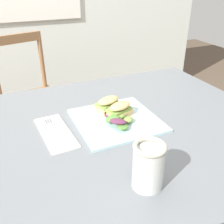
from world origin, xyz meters
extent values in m
cube|color=slate|center=(0.06, -0.04, 0.72)|extent=(1.24, 0.93, 0.03)
cube|color=#2D2D33|center=(0.61, 0.35, 0.35)|extent=(0.07, 0.07, 0.71)
cylinder|color=#8E6642|center=(-0.20, 0.72, 0.21)|extent=(0.03, 0.03, 0.43)
cylinder|color=#8E6642|center=(0.13, 0.81, 0.21)|extent=(0.03, 0.03, 0.43)
cylinder|color=#8E6642|center=(-0.29, 1.05, 0.21)|extent=(0.03, 0.03, 0.43)
cylinder|color=#8E6642|center=(0.03, 1.14, 0.21)|extent=(0.03, 0.03, 0.43)
cube|color=#8E6642|center=(-0.08, 0.93, 0.44)|extent=(0.49, 0.49, 0.02)
cylinder|color=#8E6642|center=(0.03, 1.15, 0.66)|extent=(0.03, 0.03, 0.42)
cube|color=#8E6642|center=(-0.13, 1.10, 0.84)|extent=(0.35, 0.13, 0.06)
cube|color=silver|center=(0.10, -0.01, 0.74)|extent=(0.29, 0.29, 0.01)
cube|color=#DBB270|center=(0.12, 0.00, 0.76)|extent=(0.10, 0.08, 0.02)
cube|color=#84A84C|center=(0.12, 0.01, 0.78)|extent=(0.10, 0.09, 0.01)
ellipsoid|color=#DBB270|center=(0.12, 0.00, 0.79)|extent=(0.11, 0.08, 0.02)
cube|color=#DBB270|center=(0.10, 0.06, 0.76)|extent=(0.10, 0.08, 0.02)
cube|color=#84A84C|center=(0.10, 0.07, 0.78)|extent=(0.10, 0.09, 0.01)
ellipsoid|color=#DBB270|center=(0.10, 0.06, 0.79)|extent=(0.11, 0.08, 0.02)
ellipsoid|color=#84A84C|center=(0.08, -0.02, 0.76)|extent=(0.05, 0.04, 0.01)
ellipsoid|color=#518438|center=(0.09, -0.09, 0.76)|extent=(0.05, 0.05, 0.01)
ellipsoid|color=#518438|center=(0.07, -0.03, 0.77)|extent=(0.05, 0.04, 0.02)
ellipsoid|color=#84A84C|center=(0.12, -0.02, 0.76)|extent=(0.05, 0.06, 0.01)
ellipsoid|color=#602D47|center=(0.08, -0.07, 0.78)|extent=(0.07, 0.06, 0.02)
ellipsoid|color=#602D47|center=(0.09, 0.00, 0.76)|extent=(0.06, 0.06, 0.02)
ellipsoid|color=#84A84C|center=(0.13, -0.06, 0.76)|extent=(0.05, 0.05, 0.02)
ellipsoid|color=#84A84C|center=(0.11, -0.03, 0.77)|extent=(0.06, 0.05, 0.01)
ellipsoid|color=#518438|center=(0.08, -0.04, 0.78)|extent=(0.05, 0.05, 0.02)
ellipsoid|color=#6B9E47|center=(0.08, -0.04, 0.77)|extent=(0.05, 0.05, 0.02)
cube|color=silver|center=(-0.12, 0.00, 0.74)|extent=(0.11, 0.25, 0.00)
cube|color=silver|center=(-0.12, -0.02, 0.75)|extent=(0.03, 0.14, 0.00)
cube|color=silver|center=(-0.13, 0.07, 0.75)|extent=(0.03, 0.05, 0.00)
cube|color=#38383D|center=(-0.12, 0.08, 0.75)|extent=(0.01, 0.03, 0.00)
cube|color=#38383D|center=(-0.13, 0.08, 0.75)|extent=(0.01, 0.03, 0.00)
cube|color=#38383D|center=(-0.14, 0.08, 0.75)|extent=(0.01, 0.03, 0.00)
cylinder|color=#C67528|center=(0.04, -0.34, 0.79)|extent=(0.07, 0.07, 0.09)
cylinder|color=silver|center=(0.04, -0.34, 0.80)|extent=(0.08, 0.08, 0.11)
torus|color=#B7B29E|center=(0.04, -0.34, 0.86)|extent=(0.08, 0.08, 0.01)
camera|label=1|loc=(-0.25, -0.76, 1.22)|focal=41.46mm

